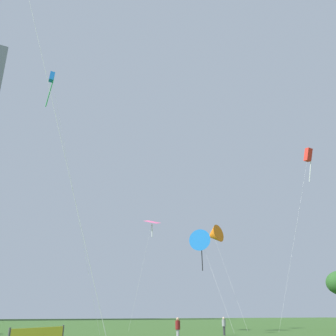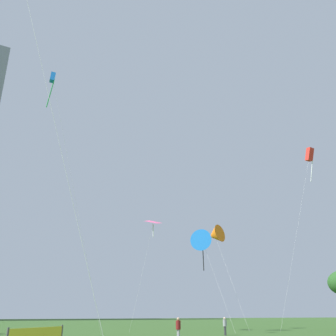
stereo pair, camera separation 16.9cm
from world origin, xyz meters
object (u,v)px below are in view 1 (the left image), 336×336
Objects in this scene: person_standing_0 at (178,327)px; kite_flying_1 at (213,235)px; person_standing_1 at (224,325)px; kite_flying_3 at (52,80)px; kite_flying_5 at (202,242)px; kite_flying_4 at (152,222)px; kite_flying_2 at (308,156)px.

person_standing_0 is 24.67m from kite_flying_1.
person_standing_1 is 0.12× the size of kite_flying_1.
kite_flying_5 is (20.10, 5.26, -14.89)m from kite_flying_3.
person_standing_0 is 0.12× the size of kite_flying_1.
kite_flying_3 is at bearing -154.14° from kite_flying_4.
person_standing_1 is at bearing -67.55° from kite_flying_4.
kite_flying_4 is 6.56m from kite_flying_5.
person_standing_1 is 17.67m from kite_flying_1.
person_standing_1 is at bearing -117.37° from kite_flying_1.
kite_flying_3 is at bearing 92.21° from person_standing_1.
kite_flying_3 is 20.17m from kite_flying_4.
kite_flying_3 is at bearing -179.33° from kite_flying_2.
kite_flying_1 is at bearing 45.79° from kite_flying_5.
kite_flying_4 is (14.15, 6.86, -12.63)m from kite_flying_3.
kite_flying_3 is (-34.60, -0.41, 2.79)m from kite_flying_2.
kite_flying_5 is at bearing -134.21° from kite_flying_1.
person_standing_0 is at bearing -35.68° from kite_flying_3.
kite_flying_4 is 1.12× the size of kite_flying_5.
kite_flying_3 is (-10.90, 7.83, 24.07)m from person_standing_0.
kite_flying_2 is at bearing -74.28° from person_standing_0.
person_standing_1 is 0.12× the size of kite_flying_4.
kite_flying_5 is (9.20, 13.09, 9.18)m from person_standing_0.
kite_flying_1 is 1.17× the size of kite_flying_5.
kite_flying_5 is at bearing -38.53° from person_standing_0.
kite_flying_5 is (2.06, 7.81, 9.20)m from person_standing_1.
kite_flying_3 is (-18.03, 2.54, 24.09)m from person_standing_1.
person_standing_1 is at bearing -104.80° from kite_flying_5.
kite_flying_2 is at bearing -69.68° from person_standing_1.
person_standing_0 is at bearing -102.48° from kite_flying_4.
kite_flying_2 is (10.27, -9.21, 10.13)m from kite_flying_1.
kite_flying_2 is at bearing -17.51° from kite_flying_4.
kite_flying_2 reaches higher than kite_flying_1.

